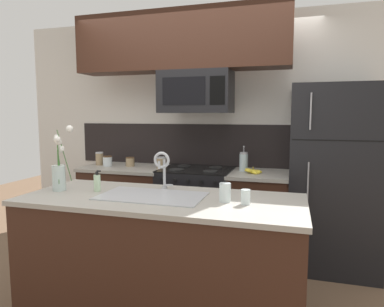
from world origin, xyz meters
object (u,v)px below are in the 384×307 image
(stove_range, at_px, (197,210))
(flower_vase, at_px, (60,171))
(dish_soap_bottle, at_px, (97,183))
(storage_jar_squat, at_px, (162,163))
(storage_jar_medium, at_px, (108,161))
(drinking_glass, at_px, (225,193))
(storage_jar_short, at_px, (130,162))
(storage_jar_tall, at_px, (99,159))
(banana_bunch, at_px, (253,171))
(sink_faucet, at_px, (162,165))
(microwave, at_px, (196,92))
(refrigerator, at_px, (333,178))
(spare_glass, at_px, (246,197))
(french_press, at_px, (244,162))

(stove_range, relative_size, flower_vase, 1.83)
(dish_soap_bottle, bearing_deg, storage_jar_squat, 86.96)
(storage_jar_medium, relative_size, flower_vase, 0.23)
(stove_range, distance_m, drinking_glass, 1.46)
(storage_jar_short, distance_m, storage_jar_squat, 0.41)
(storage_jar_tall, height_order, banana_bunch, storage_jar_tall)
(storage_jar_short, distance_m, banana_bunch, 1.41)
(flower_vase, bearing_deg, storage_jar_medium, 103.66)
(sink_faucet, height_order, drinking_glass, sink_faucet)
(microwave, relative_size, refrigerator, 0.42)
(stove_range, xyz_separation_m, spare_glass, (0.69, -1.28, 0.50))
(storage_jar_squat, height_order, banana_bunch, storage_jar_squat)
(stove_range, height_order, flower_vase, flower_vase)
(storage_jar_medium, height_order, french_press, french_press)
(banana_bunch, xyz_separation_m, drinking_glass, (-0.06, -1.19, 0.04))
(storage_jar_tall, relative_size, flower_vase, 0.30)
(storage_jar_medium, bearing_deg, flower_vase, -76.34)
(storage_jar_tall, relative_size, french_press, 0.57)
(storage_jar_short, bearing_deg, stove_range, -2.03)
(storage_jar_short, distance_m, flower_vase, 1.30)
(refrigerator, xyz_separation_m, storage_jar_squat, (-1.77, -0.04, 0.08))
(banana_bunch, distance_m, french_press, 0.18)
(dish_soap_bottle, height_order, flower_vase, flower_vase)
(refrigerator, xyz_separation_m, drinking_glass, (-0.82, -1.27, 0.09))
(storage_jar_tall, relative_size, storage_jar_medium, 1.29)
(storage_jar_tall, xyz_separation_m, dish_soap_bottle, (0.74, -1.24, -0.01))
(banana_bunch, distance_m, sink_faucet, 1.16)
(storage_jar_squat, bearing_deg, sink_faucet, -68.11)
(storage_jar_tall, bearing_deg, stove_range, -0.98)
(sink_faucet, bearing_deg, dish_soap_bottle, -158.64)
(storage_jar_medium, xyz_separation_m, storage_jar_squat, (0.66, 0.01, 0.00))
(drinking_glass, distance_m, spare_glass, 0.15)
(microwave, bearing_deg, storage_jar_tall, 178.01)
(stove_range, distance_m, flower_vase, 1.59)
(storage_jar_squat, relative_size, drinking_glass, 0.98)
(storage_jar_tall, relative_size, sink_faucet, 0.50)
(storage_jar_medium, xyz_separation_m, storage_jar_short, (0.26, 0.06, -0.01))
(microwave, xyz_separation_m, storage_jar_medium, (-1.06, -0.01, -0.77))
(refrigerator, distance_m, storage_jar_medium, 2.43)
(banana_bunch, relative_size, drinking_glass, 1.47)
(storage_jar_short, relative_size, drinking_glass, 0.81)
(refrigerator, bearing_deg, drinking_glass, -122.76)
(banana_bunch, bearing_deg, storage_jar_tall, 177.45)
(stove_range, relative_size, spare_glass, 9.31)
(refrigerator, height_order, spare_glass, refrigerator)
(drinking_glass, height_order, flower_vase, flower_vase)
(stove_range, distance_m, dish_soap_bottle, 1.40)
(french_press, bearing_deg, stove_range, -173.09)
(storage_jar_squat, height_order, french_press, french_press)
(dish_soap_bottle, relative_size, drinking_glass, 1.27)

